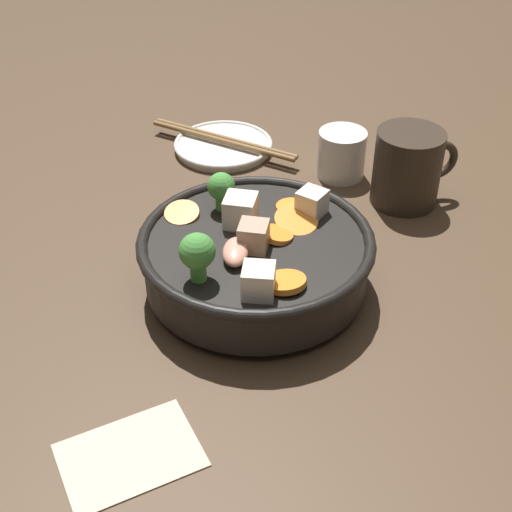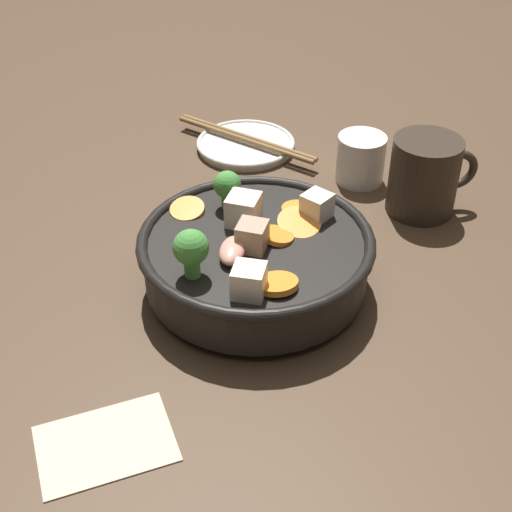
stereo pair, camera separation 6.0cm
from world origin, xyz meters
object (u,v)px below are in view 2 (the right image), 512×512
object	(u,v)px
side_saucer	(246,144)
dark_mug	(425,176)
stirfry_bowl	(255,254)
chopsticks_pair	(246,138)
tea_cup	(361,158)

from	to	relation	value
side_saucer	dark_mug	bearing A→B (deg)	-45.07
side_saucer	stirfry_bowl	bearing A→B (deg)	-96.94
stirfry_bowl	dark_mug	distance (m)	0.25
side_saucer	dark_mug	size ratio (longest dim) A/B	1.28
side_saucer	dark_mug	xyz separation A→B (m)	(0.19, -0.19, 0.04)
chopsticks_pair	dark_mug	bearing A→B (deg)	-45.07
tea_cup	chopsticks_pair	bearing A→B (deg)	140.88
stirfry_bowl	side_saucer	size ratio (longest dim) A/B	1.76
stirfry_bowl	tea_cup	world-z (taller)	stirfry_bowl
stirfry_bowl	tea_cup	bearing A→B (deg)	48.99
dark_mug	tea_cup	bearing A→B (deg)	124.38
stirfry_bowl	side_saucer	xyz separation A→B (m)	(0.04, 0.30, -0.04)
stirfry_bowl	chopsticks_pair	size ratio (longest dim) A/B	1.41
tea_cup	dark_mug	size ratio (longest dim) A/B	0.58
side_saucer	dark_mug	distance (m)	0.27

